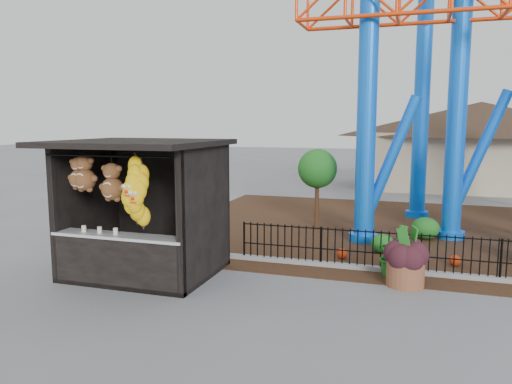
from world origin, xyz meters
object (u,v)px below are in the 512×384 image
(terracotta_planter, at_px, (405,273))
(potted_plant, at_px, (394,256))
(prize_booth, at_px, (139,211))
(roller_coaster, at_px, (499,24))

(terracotta_planter, distance_m, potted_plant, 0.68)
(prize_booth, height_order, roller_coaster, roller_coaster)
(roller_coaster, bearing_deg, prize_booth, -137.90)
(roller_coaster, distance_m, potted_plant, 8.51)
(roller_coaster, distance_m, terracotta_planter, 8.97)
(roller_coaster, bearing_deg, potted_plant, -114.94)
(terracotta_planter, bearing_deg, potted_plant, 114.27)
(roller_coaster, height_order, potted_plant, roller_coaster)
(terracotta_planter, bearing_deg, roller_coaster, 69.34)
(prize_booth, relative_size, roller_coaster, 0.32)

